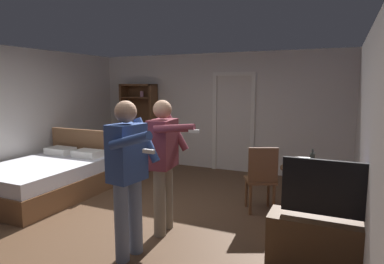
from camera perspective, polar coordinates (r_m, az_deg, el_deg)
The scene contains 15 objects.
ground_plane at distance 4.75m, azimuth -10.90°, elevation -15.24°, with size 7.28×7.28×0.00m, color brown.
wall_back at distance 7.39m, azimuth 4.03°, elevation 3.47°, with size 5.86×0.12×2.54m, color silver.
wall_right at distance 3.61m, azimuth 29.09°, elevation -2.52°, with size 0.12×6.86×2.54m, color silver.
doorway_frame at distance 7.17m, azimuth 7.12°, elevation 2.90°, with size 0.93×0.08×2.13m.
bed at distance 6.19m, azimuth -23.59°, elevation -7.23°, with size 1.51×2.05×1.02m.
bookshelf at distance 8.04m, azimuth -8.95°, elevation 1.97°, with size 0.88×0.32×1.88m.
tv_flatscreen at distance 3.80m, azimuth 22.51°, elevation -16.52°, with size 1.22×0.40×1.14m.
side_table at distance 5.06m, azimuth 18.18°, elevation -8.37°, with size 0.60×0.60×0.70m.
laptop at distance 4.95m, azimuth 18.07°, elevation -5.32°, with size 0.40×0.41×0.16m.
bottle_on_table at distance 4.89m, azimuth 19.90°, elevation -4.72°, with size 0.06×0.06×0.30m.
wooden_chair at distance 4.99m, azimuth 11.79°, elevation -7.47°, with size 0.56×0.56×0.99m.
person_blue_shirt at distance 3.60m, azimuth -10.89°, elevation -6.32°, with size 0.68×0.61×1.71m.
person_striped_shirt at distance 4.17m, azimuth -4.86°, elevation -4.25°, with size 0.73×0.60×1.69m.
suitcase_dark at distance 7.22m, azimuth -11.08°, elevation -5.48°, with size 0.61×0.38×0.38m, color black.
suitcase_small at distance 7.36m, azimuth -9.41°, elevation -4.91°, with size 0.57×0.39×0.44m, color #4C1919.
Camera 1 is at (2.55, -3.54, 1.88)m, focal length 31.12 mm.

